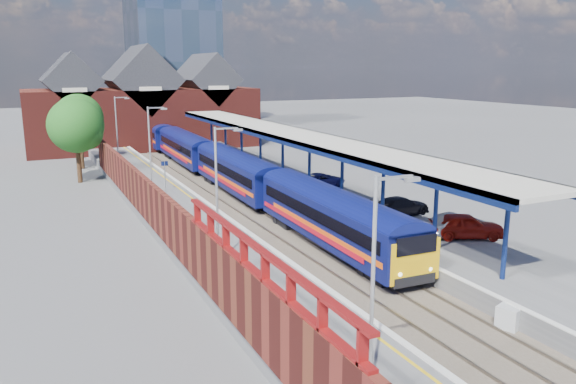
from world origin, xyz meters
name	(u,v)px	position (x,y,z in m)	size (l,w,h in m)	color
ground	(204,184)	(0.00, 30.00, 0.00)	(240.00, 240.00, 0.00)	#5B5B5E
ballast_bed	(241,207)	(0.00, 20.00, 0.03)	(6.00, 76.00, 0.06)	#473D33
rails	(241,206)	(0.00, 20.00, 0.12)	(4.51, 76.00, 0.14)	slate
left_platform	(172,209)	(-5.50, 20.00, 0.50)	(5.00, 76.00, 1.00)	#565659
right_platform	(309,194)	(6.00, 20.00, 0.50)	(6.00, 76.00, 1.00)	#565659
coping_left	(202,199)	(-3.15, 20.00, 1.02)	(0.30, 76.00, 0.05)	silver
coping_right	(278,192)	(3.15, 20.00, 1.02)	(0.30, 76.00, 0.05)	silver
yellow_line	(195,200)	(-3.75, 20.00, 1.01)	(0.14, 76.00, 0.01)	yellow
train	(209,157)	(1.49, 32.94, 2.12)	(3.20, 65.96, 3.45)	#0C1255
canopy	(293,135)	(5.48, 21.95, 5.25)	(4.50, 52.00, 4.48)	navy
lamp_post_a	(377,280)	(-6.36, -8.00, 4.99)	(1.48, 0.18, 7.00)	#A5A8AA
lamp_post_b	(219,187)	(-6.36, 6.00, 4.99)	(1.48, 0.18, 7.00)	#A5A8AA
lamp_post_c	(152,147)	(-6.36, 22.00, 4.99)	(1.48, 0.18, 7.00)	#A5A8AA
lamp_post_d	(118,127)	(-6.36, 38.00, 4.99)	(1.48, 0.18, 7.00)	#A5A8AA
platform_sign	(165,171)	(-5.00, 24.00, 2.69)	(0.55, 0.08, 2.50)	#A5A8AA
brick_wall	(155,206)	(-8.10, 13.54, 2.45)	(0.35, 50.00, 3.86)	maroon
station_building	(142,108)	(0.00, 58.00, 5.45)	(30.00, 12.12, 13.78)	maroon
glass_tower	(171,12)	(10.00, 80.00, 20.20)	(14.20, 14.20, 40.30)	#48607B
tree_near	(78,127)	(-10.35, 35.91, 5.35)	(5.20, 5.20, 8.10)	#382314
tree_far	(80,120)	(-9.35, 43.91, 5.35)	(5.20, 5.20, 8.10)	#382314
parked_car_red	(466,226)	(8.03, 3.85, 1.74)	(1.76, 4.37, 1.49)	maroon
parked_car_silver	(457,225)	(7.98, 4.47, 1.65)	(1.38, 3.97, 1.31)	#B7B6BB
parked_car_dark	(400,206)	(7.66, 9.70, 1.65)	(1.82, 4.47, 1.30)	black
parked_car_blue	(321,180)	(7.27, 20.16, 1.60)	(1.98, 4.30, 1.19)	navy
relay_cabinet	(508,318)	(2.80, -4.54, 0.50)	(0.70, 0.90, 1.00)	#B4B7B9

